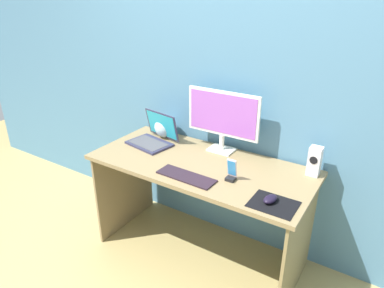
# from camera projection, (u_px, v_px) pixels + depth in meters

# --- Properties ---
(ground_plane) EXTENTS (8.00, 8.00, 0.00)m
(ground_plane) POSITION_uv_depth(u_px,v_px,m) (199.00, 252.00, 2.63)
(ground_plane) COLOR tan
(wall_back) EXTENTS (6.00, 0.04, 2.50)m
(wall_back) POSITION_uv_depth(u_px,v_px,m) (229.00, 78.00, 2.40)
(wall_back) COLOR teal
(wall_back) RESTS_ON ground_plane
(desk) EXTENTS (1.49, 0.67, 0.75)m
(desk) POSITION_uv_depth(u_px,v_px,m) (200.00, 183.00, 2.38)
(desk) COLOR olive
(desk) RESTS_ON ground_plane
(monitor) EXTENTS (0.54, 0.14, 0.44)m
(monitor) POSITION_uv_depth(u_px,v_px,m) (223.00, 117.00, 2.39)
(monitor) COLOR white
(monitor) RESTS_ON desk
(speaker_right) EXTENTS (0.07, 0.08, 0.19)m
(speaker_right) POSITION_uv_depth(u_px,v_px,m) (315.00, 161.00, 2.14)
(speaker_right) COLOR white
(speaker_right) RESTS_ON desk
(laptop) EXTENTS (0.35, 0.32, 0.23)m
(laptop) POSITION_uv_depth(u_px,v_px,m) (154.00, 137.00, 2.60)
(laptop) COLOR #2E2E49
(laptop) RESTS_ON desk
(fishbowl) EXTENTS (0.17, 0.17, 0.17)m
(fishbowl) POSITION_uv_depth(u_px,v_px,m) (166.00, 127.00, 2.70)
(fishbowl) COLOR silver
(fishbowl) RESTS_ON desk
(keyboard_external) EXTENTS (0.38, 0.14, 0.01)m
(keyboard_external) POSITION_uv_depth(u_px,v_px,m) (186.00, 177.00, 2.14)
(keyboard_external) COLOR #281C26
(keyboard_external) RESTS_ON desk
(mousepad) EXTENTS (0.25, 0.20, 0.00)m
(mousepad) POSITION_uv_depth(u_px,v_px,m) (273.00, 204.00, 1.87)
(mousepad) COLOR black
(mousepad) RESTS_ON desk
(mouse) EXTENTS (0.08, 0.11, 0.04)m
(mouse) POSITION_uv_depth(u_px,v_px,m) (270.00, 199.00, 1.88)
(mouse) COLOR black
(mouse) RESTS_ON mousepad
(phone_in_dock) EXTENTS (0.06, 0.05, 0.14)m
(phone_in_dock) POSITION_uv_depth(u_px,v_px,m) (231.00, 173.00, 2.09)
(phone_in_dock) COLOR black
(phone_in_dock) RESTS_ON desk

